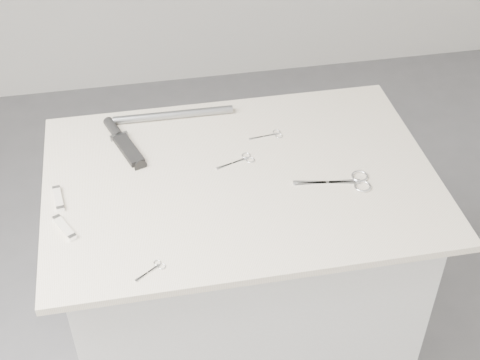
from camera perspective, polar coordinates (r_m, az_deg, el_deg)
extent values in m
cube|color=silver|center=(2.05, 0.03, -9.79)|extent=(0.90, 0.60, 0.90)
cube|color=beige|center=(1.72, 0.04, 0.12)|extent=(1.00, 0.70, 0.02)
cube|color=white|center=(1.71, 7.46, -0.21)|extent=(0.17, 0.05, 0.00)
cylinder|color=white|center=(1.71, 7.46, -0.19)|extent=(0.01, 0.01, 0.00)
torus|color=white|center=(1.74, 10.18, 0.33)|extent=(0.04, 0.04, 0.01)
torus|color=white|center=(1.71, 10.41, -0.54)|extent=(0.04, 0.04, 0.01)
cube|color=white|center=(1.75, -0.65, 1.43)|extent=(0.09, 0.04, 0.00)
cylinder|color=white|center=(1.75, -0.65, 1.45)|extent=(0.01, 0.01, 0.00)
torus|color=white|center=(1.78, 0.52, 2.10)|extent=(0.02, 0.02, 0.00)
torus|color=white|center=(1.76, 0.88, 1.72)|extent=(0.02, 0.02, 0.00)
cube|color=white|center=(1.85, 2.02, 3.72)|extent=(0.08, 0.02, 0.00)
cylinder|color=white|center=(1.85, 2.02, 3.74)|extent=(0.00, 0.00, 0.00)
torus|color=white|center=(1.87, 3.13, 4.12)|extent=(0.02, 0.02, 0.00)
torus|color=white|center=(1.85, 3.34, 3.78)|extent=(0.02, 0.02, 0.00)
cube|color=white|center=(1.49, -7.89, -7.86)|extent=(0.06, 0.05, 0.00)
cylinder|color=white|center=(1.49, -7.90, -7.84)|extent=(0.00, 0.00, 0.00)
torus|color=white|center=(1.50, -7.07, -7.02)|extent=(0.02, 0.02, 0.00)
torus|color=white|center=(1.50, -6.67, -7.35)|extent=(0.02, 0.02, 0.00)
cube|color=black|center=(1.81, -9.49, 2.58)|extent=(0.08, 0.14, 0.02)
cube|color=gray|center=(1.87, -10.30, 3.71)|extent=(0.05, 0.02, 0.02)
cylinder|color=black|center=(1.90, -10.76, 4.33)|extent=(0.05, 0.09, 0.03)
cube|color=beige|center=(1.70, -15.23, -1.54)|extent=(0.03, 0.09, 0.01)
cube|color=white|center=(1.73, -15.39, -0.70)|extent=(0.02, 0.01, 0.01)
cube|color=white|center=(1.67, -15.07, -2.39)|extent=(0.02, 0.01, 0.01)
cube|color=beige|center=(1.62, -14.75, -3.94)|extent=(0.06, 0.09, 0.01)
cube|color=white|center=(1.65, -15.37, -3.14)|extent=(0.02, 0.02, 0.01)
cube|color=white|center=(1.59, -14.11, -4.76)|extent=(0.02, 0.02, 0.01)
cylinder|color=gray|center=(1.92, -5.70, 5.56)|extent=(0.34, 0.03, 0.02)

